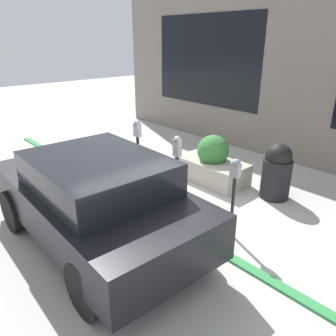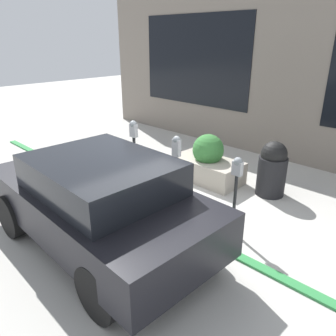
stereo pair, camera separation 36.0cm
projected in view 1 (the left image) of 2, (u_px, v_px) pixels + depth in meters
ground_plane at (163, 216)px, 6.14m from camera, size 40.00×40.00×0.00m
curb_strip at (160, 216)px, 6.08m from camera, size 13.50×0.16×0.04m
building_facade at (299, 76)px, 8.08m from camera, size 13.50×0.17×4.44m
parking_meter_nearest at (235, 181)px, 5.19m from camera, size 0.17×0.14×1.37m
parking_meter_second at (177, 161)px, 6.04m from camera, size 0.15×0.13×1.47m
parking_meter_middle at (138, 142)px, 6.87m from camera, size 0.17×0.14×1.54m
planter_box at (212, 164)px, 7.49m from camera, size 1.61×0.87×1.09m
parked_car_front at (96, 198)px, 5.05m from camera, size 4.09×1.99×1.51m
trash_bin at (277, 171)px, 6.64m from camera, size 0.59×0.59×1.17m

